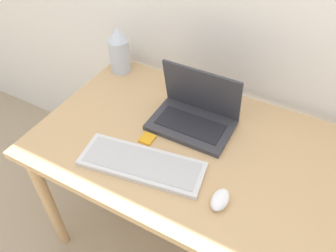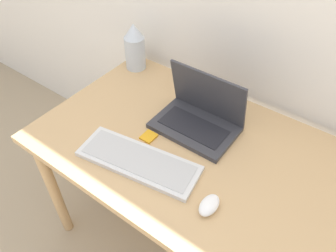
{
  "view_description": "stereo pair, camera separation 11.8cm",
  "coord_description": "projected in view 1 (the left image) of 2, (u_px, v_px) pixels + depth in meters",
  "views": [
    {
      "loc": [
        0.34,
        -0.43,
        1.63
      ],
      "look_at": [
        -0.07,
        0.33,
        0.82
      ],
      "focal_mm": 35.0,
      "sensor_mm": 36.0,
      "label": 1
    },
    {
      "loc": [
        0.44,
        -0.36,
        1.63
      ],
      "look_at": [
        -0.07,
        0.33,
        0.82
      ],
      "focal_mm": 35.0,
      "sensor_mm": 36.0,
      "label": 2
    }
  ],
  "objects": [
    {
      "name": "laptop",
      "position": [
        195.0,
        113.0,
        1.31
      ],
      "size": [
        0.33,
        0.22,
        0.23
      ],
      "color": "#333338",
      "rests_on": "desk"
    },
    {
      "name": "mouse",
      "position": [
        220.0,
        200.0,
        1.05
      ],
      "size": [
        0.05,
        0.09,
        0.04
      ],
      "color": "white",
      "rests_on": "desk"
    },
    {
      "name": "keyboard",
      "position": [
        142.0,
        164.0,
        1.17
      ],
      "size": [
        0.47,
        0.23,
        0.02
      ],
      "color": "silver",
      "rests_on": "desk"
    },
    {
      "name": "desk",
      "position": [
        188.0,
        158.0,
        1.32
      ],
      "size": [
        1.18,
        0.76,
        0.72
      ],
      "color": "tan",
      "rests_on": "ground_plane"
    },
    {
      "name": "vase",
      "position": [
        119.0,
        50.0,
        1.54
      ],
      "size": [
        0.1,
        0.1,
        0.23
      ],
      "color": "silver",
      "rests_on": "desk"
    },
    {
      "name": "mp3_player",
      "position": [
        147.0,
        139.0,
        1.27
      ],
      "size": [
        0.05,
        0.06,
        0.01
      ],
      "color": "orange",
      "rests_on": "desk"
    }
  ]
}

